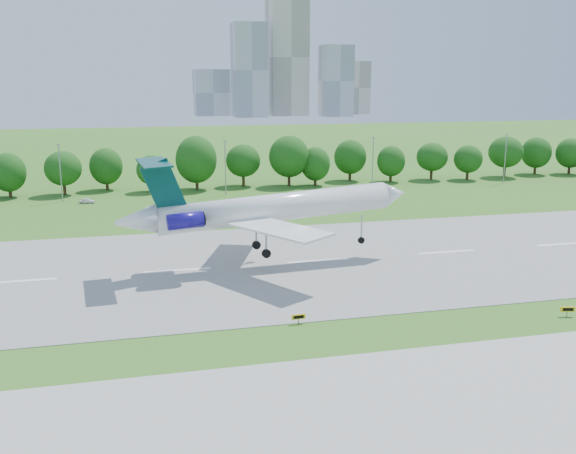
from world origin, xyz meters
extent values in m
plane|color=#2F6019|center=(0.00, 0.00, 0.00)|extent=(600.00, 600.00, 0.00)
cube|color=gray|center=(0.00, 25.00, 0.04)|extent=(400.00, 45.00, 0.08)
cube|color=#ADADA8|center=(0.00, -18.00, 0.04)|extent=(400.00, 23.00, 0.08)
cylinder|color=#382314|center=(-20.00, 92.00, 1.80)|extent=(0.70, 0.70, 3.60)
sphere|color=#133F0F|center=(-20.00, 92.00, 6.20)|extent=(8.40, 8.40, 8.40)
cylinder|color=#382314|center=(20.00, 92.00, 1.80)|extent=(0.70, 0.70, 3.60)
sphere|color=#133F0F|center=(20.00, 92.00, 6.20)|extent=(8.40, 8.40, 8.40)
cylinder|color=#382314|center=(60.00, 92.00, 1.80)|extent=(0.70, 0.70, 3.60)
sphere|color=#133F0F|center=(60.00, 92.00, 6.20)|extent=(8.40, 8.40, 8.40)
cylinder|color=#382314|center=(100.00, 92.00, 1.80)|extent=(0.70, 0.70, 3.60)
sphere|color=#133F0F|center=(100.00, 92.00, 6.20)|extent=(8.40, 8.40, 8.40)
cylinder|color=gray|center=(-20.00, 82.00, 6.00)|extent=(0.24, 0.24, 12.00)
cube|color=gray|center=(-20.00, 82.00, 12.10)|extent=(0.90, 0.25, 0.18)
cylinder|color=gray|center=(15.00, 82.00, 6.00)|extent=(0.24, 0.24, 12.00)
cube|color=gray|center=(15.00, 82.00, 12.10)|extent=(0.90, 0.25, 0.18)
cylinder|color=gray|center=(50.00, 82.00, 6.00)|extent=(0.24, 0.24, 12.00)
cube|color=gray|center=(50.00, 82.00, 12.10)|extent=(0.90, 0.25, 0.18)
cylinder|color=gray|center=(85.00, 82.00, 6.00)|extent=(0.24, 0.24, 12.00)
cube|color=gray|center=(85.00, 82.00, 12.10)|extent=(0.90, 0.25, 0.18)
cube|color=#B2B2B7|center=(75.00, 380.00, 31.00)|extent=(22.00, 22.00, 62.00)
cube|color=beige|center=(105.00, 395.00, 40.00)|extent=(26.00, 26.00, 80.00)
cube|color=#B2B2B7|center=(135.00, 375.00, 24.00)|extent=(20.00, 20.00, 48.00)
cube|color=beige|center=(158.00, 400.00, 19.00)|extent=(18.00, 18.00, 38.00)
cube|color=#B2B2B7|center=(52.00, 405.00, 16.00)|extent=(24.00, 24.00, 32.00)
cylinder|color=white|center=(13.81, 25.00, 8.13)|extent=(33.13, 6.86, 5.42)
cone|color=white|center=(31.87, 26.68, 9.01)|extent=(4.02, 4.15, 3.99)
cone|color=white|center=(-5.12, 23.24, 7.63)|extent=(5.76, 4.31, 4.08)
cube|color=white|center=(12.56, 17.20, 6.94)|extent=(11.89, 15.02, 0.54)
cube|color=white|center=(11.14, 32.43, 6.94)|extent=(9.93, 15.21, 0.54)
cube|color=#053A3B|center=(-1.42, 23.58, 11.91)|extent=(5.83, 1.08, 7.45)
cube|color=#053A3B|center=(-2.51, 23.48, 15.03)|extent=(4.45, 10.66, 0.41)
cylinder|color=navy|center=(1.02, 20.95, 7.81)|extent=(4.86, 2.50, 2.30)
cylinder|color=navy|center=(0.49, 26.61, 7.81)|extent=(4.86, 2.50, 2.30)
cylinder|color=gray|center=(26.86, 26.22, 4.30)|extent=(0.22, 0.22, 3.82)
cylinder|color=black|center=(26.86, 26.22, 2.39)|extent=(1.01, 0.42, 0.98)
cylinder|color=gray|center=(11.86, 22.40, 4.30)|extent=(0.26, 0.26, 3.82)
cylinder|color=black|center=(11.86, 22.40, 2.39)|extent=(1.24, 0.60, 1.20)
cylinder|color=gray|center=(11.41, 27.19, 4.30)|extent=(0.26, 0.26, 3.82)
cylinder|color=black|center=(11.41, 27.19, 2.39)|extent=(1.24, 0.60, 1.20)
cube|color=gray|center=(11.17, 2.44, 0.33)|extent=(0.10, 0.10, 0.66)
cube|color=yellow|center=(11.17, 2.44, 0.80)|extent=(1.52, 0.26, 0.52)
cube|color=black|center=(11.17, 2.33, 0.80)|extent=(1.13, 0.09, 0.33)
cube|color=gray|center=(40.40, -2.40, 0.34)|extent=(0.12, 0.12, 0.68)
cube|color=yellow|center=(40.40, -2.40, 0.83)|extent=(1.56, 0.52, 0.54)
cube|color=black|center=(40.37, -2.51, 0.83)|extent=(1.15, 0.28, 0.34)
imported|color=white|center=(-14.79, 78.63, 0.54)|extent=(3.31, 1.73, 1.08)
camera|label=1|loc=(-5.11, -59.65, 25.45)|focal=40.00mm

